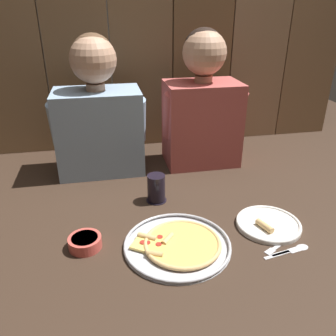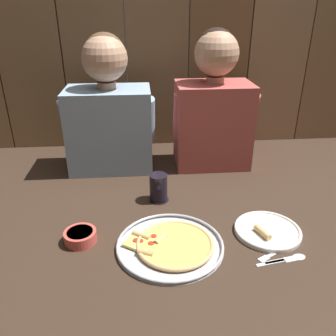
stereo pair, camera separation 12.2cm
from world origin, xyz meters
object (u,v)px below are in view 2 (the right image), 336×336
(pizza_tray, at_px, (171,244))
(dinner_plate, at_px, (267,230))
(drinking_glass, at_px, (158,188))
(diner_left, at_px, (109,111))
(dipping_bowl, at_px, (80,236))
(diner_right, at_px, (213,105))

(pizza_tray, bearing_deg, dinner_plate, 8.28)
(drinking_glass, height_order, diner_left, diner_left)
(dipping_bowl, xyz_separation_m, diner_right, (0.55, 0.58, 0.27))
(pizza_tray, distance_m, dinner_plate, 0.34)
(dinner_plate, height_order, diner_left, diner_left)
(drinking_glass, relative_size, dipping_bowl, 1.05)
(diner_left, bearing_deg, pizza_tray, -70.26)
(pizza_tray, xyz_separation_m, diner_right, (0.25, 0.63, 0.28))
(dinner_plate, distance_m, dipping_bowl, 0.63)
(pizza_tray, distance_m, dipping_bowl, 0.30)
(diner_left, bearing_deg, diner_right, -0.01)
(dipping_bowl, bearing_deg, drinking_glass, 41.90)
(drinking_glass, relative_size, diner_right, 0.18)
(diner_right, bearing_deg, dinner_plate, -81.70)
(diner_right, bearing_deg, drinking_glass, -129.41)
(dipping_bowl, bearing_deg, dinner_plate, -0.45)
(drinking_glass, height_order, dipping_bowl, drinking_glass)
(dipping_bowl, relative_size, diner_left, 0.18)
(dinner_plate, xyz_separation_m, diner_right, (-0.08, 0.58, 0.28))
(diner_left, height_order, diner_right, diner_right)
(dinner_plate, bearing_deg, pizza_tray, -171.72)
(drinking_glass, height_order, diner_right, diner_right)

